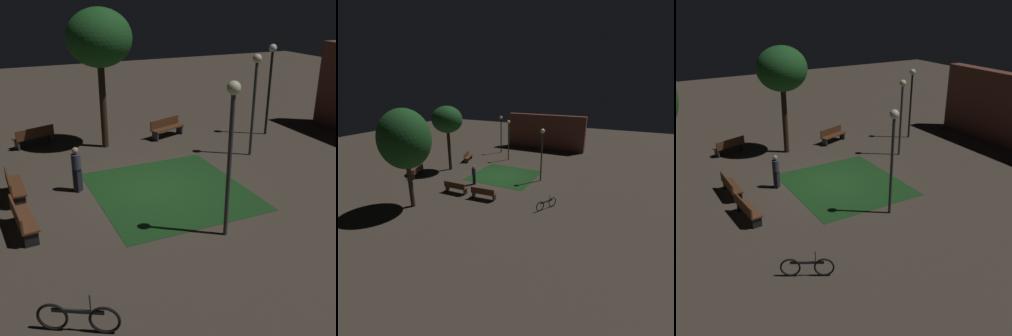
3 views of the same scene
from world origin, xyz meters
The scene contains 13 objects.
ground_plane centered at (0.00, 0.00, 0.00)m, with size 60.00×60.00×0.00m, color #473D33.
grass_lawn centered at (0.38, 0.38, 0.01)m, with size 5.47×5.07×0.01m, color #194219.
bench_corner centered at (-1.19, -4.60, 0.48)m, with size 1.81×0.51×0.88m.
bench_front_left centered at (1.20, -4.60, 0.48)m, with size 1.83×0.62×0.88m.
bench_back_row centered at (-5.17, 2.74, 0.48)m, with size 1.05×1.86×0.88m.
bench_near_trees centered at (-6.38, -3.23, 0.48)m, with size 1.04×1.86×0.88m.
tree_left_canopy centered at (-5.01, -0.35, 4.65)m, with size 2.72×2.72×5.90m.
lamp_post_near_wall centered at (-3.57, 7.34, 2.93)m, with size 0.36×0.36×4.27m.
lamp_post_plaza_east centered at (-1.47, 4.98, 2.89)m, with size 0.36×0.36×4.20m.
lamp_post_path_center centered at (3.63, 0.62, 2.99)m, with size 0.36×0.36×4.37m.
bicycle centered at (5.61, -4.02, 0.34)m, with size 0.90×1.54×0.93m.
pedestrian centered at (-0.92, -2.53, 0.85)m, with size 0.34×0.34×1.61m.
building_wall_backdrop centered at (0.52, 11.38, 2.10)m, with size 9.56×0.80×4.21m, color brown.
Camera 3 is at (15.04, -8.13, 8.18)m, focal length 42.32 mm.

